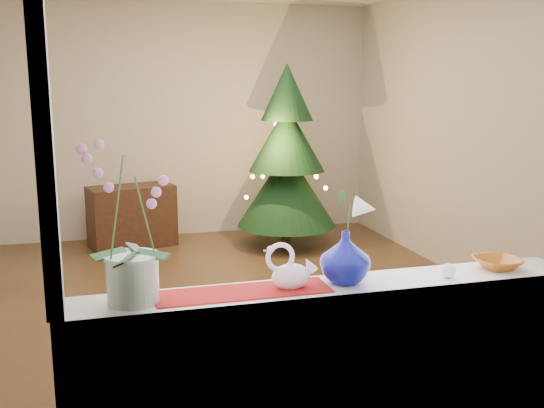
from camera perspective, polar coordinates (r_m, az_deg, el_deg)
The scene contains 16 objects.
ground at distance 5.01m, azimuth -4.41°, elevation -9.29°, with size 5.00×5.00×0.00m, color #3D2819.
wall_back at distance 7.18m, azimuth -8.45°, elevation 7.76°, with size 4.50×0.10×2.70m, color #BCB5A5.
wall_front at distance 2.33m, azimuth 7.09°, elevation 1.60°, with size 4.50×0.10×2.70m, color #BCB5A5.
wall_right at distance 5.60m, azimuth 18.77°, elevation 6.47°, with size 0.10×5.00×2.70m, color #BCB5A5.
window_apron at distance 2.66m, azimuth 6.27°, elevation -17.98°, with size 2.20×0.08×0.88m, color white.
windowsill at distance 2.55m, azimuth 5.73°, elevation -7.96°, with size 2.20×0.26×0.04m, color white.
window_frame at distance 2.33m, azimuth 7.01°, elevation 10.26°, with size 2.22×0.06×1.60m, color white, non-canonical shape.
runner at distance 2.44m, azimuth -2.70°, elevation -8.25°, with size 0.70×0.20×0.01m, color maroon.
orchid_pot at distance 2.31m, azimuth -13.20°, elevation -1.73°, with size 0.21×0.21×0.62m, color silver, non-canonical shape.
swan at distance 2.46m, azimuth 1.80°, elevation -5.92°, with size 0.22×0.10×0.18m, color white, non-canonical shape.
blue_vase at distance 2.54m, azimuth 6.91°, elevation -4.62°, with size 0.24×0.24×0.25m, color #050B6C.
lily at distance 2.49m, azimuth 7.03°, elevation 0.26°, with size 0.14×0.08×0.19m, color white, non-canonical shape.
paperweight at distance 2.72m, azimuth 16.24°, elevation -6.05°, with size 0.06×0.06×0.06m, color white.
amber_dish at distance 2.93m, azimuth 20.46°, elevation -5.30°, with size 0.17×0.17×0.04m, color #A45717.
xmas_tree at distance 6.59m, azimuth 1.39°, elevation 4.50°, with size 1.09×1.09×1.99m, color black, non-canonical shape.
side_table at distance 6.83m, azimuth -13.05°, elevation -1.14°, with size 0.90×0.45×0.67m, color black.
Camera 1 is at (-0.88, -4.62, 1.72)m, focal length 40.00 mm.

